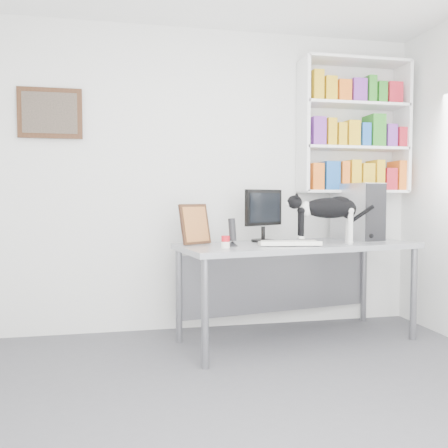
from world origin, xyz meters
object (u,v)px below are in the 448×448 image
at_px(soup_can, 225,242).
at_px(speaker, 232,232).
at_px(keyboard, 290,243).
at_px(bookshelf, 354,127).
at_px(desk, 297,292).
at_px(pc_tower, 357,212).
at_px(monitor, 263,215).
at_px(leaning_print, 195,223).
at_px(cat, 327,220).

bearing_deg(soup_can, speaker, 58.20).
bearing_deg(keyboard, bookshelf, 43.57).
relative_size(desk, pc_tower, 3.91).
bearing_deg(monitor, leaning_print, 159.20).
xyz_separation_m(pc_tower, soup_can, (-1.30, -0.47, -0.20)).
bearing_deg(pc_tower, speaker, -175.04).
bearing_deg(speaker, bookshelf, 3.59).
distance_m(bookshelf, cat, 1.09).
bearing_deg(keyboard, desk, 59.78).
bearing_deg(monitor, desk, -69.82).
height_order(soup_can, cat, cat).
xyz_separation_m(desk, pc_tower, (0.64, 0.22, 0.66)).
bearing_deg(desk, cat, -30.82).
distance_m(leaning_print, soup_can, 0.40).
relative_size(desk, leaning_print, 5.81).
relative_size(monitor, pc_tower, 0.90).
bearing_deg(speaker, soup_can, -140.88).
height_order(desk, pc_tower, pc_tower).
bearing_deg(desk, monitor, 131.39).
height_order(speaker, cat, cat).
xyz_separation_m(bookshelf, keyboard, (-0.83, -0.59, -1.02)).
distance_m(keyboard, speaker, 0.46).
relative_size(keyboard, leaning_print, 1.41).
height_order(bookshelf, keyboard, bookshelf).
relative_size(desk, monitor, 4.32).
distance_m(leaning_print, cat, 1.08).
height_order(leaning_print, cat, cat).
bearing_deg(monitor, bookshelf, -17.38).
bearing_deg(leaning_print, monitor, -20.17).
distance_m(pc_tower, cat, 0.52).
distance_m(desk, soup_can, 0.84).
xyz_separation_m(bookshelf, pc_tower, (-0.06, -0.20, -0.78)).
distance_m(desk, keyboard, 0.47).
bearing_deg(bookshelf, desk, -148.87).
bearing_deg(pc_tower, monitor, 171.49).
relative_size(speaker, cat, 0.35).
bearing_deg(cat, keyboard, -154.32).
relative_size(monitor, speaker, 2.02).
relative_size(monitor, cat, 0.71).
bearing_deg(speaker, desk, -8.15).
xyz_separation_m(bookshelf, leaning_print, (-1.54, -0.34, -0.87)).
distance_m(desk, speaker, 0.79).
height_order(bookshelf, speaker, bookshelf).
xyz_separation_m(monitor, cat, (0.46, -0.28, -0.03)).
height_order(monitor, speaker, monitor).
distance_m(monitor, cat, 0.54).
relative_size(desk, keyboard, 4.11).
bearing_deg(soup_can, leaning_print, 119.07).
bearing_deg(cat, monitor, 161.76).
height_order(bookshelf, monitor, bookshelf).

